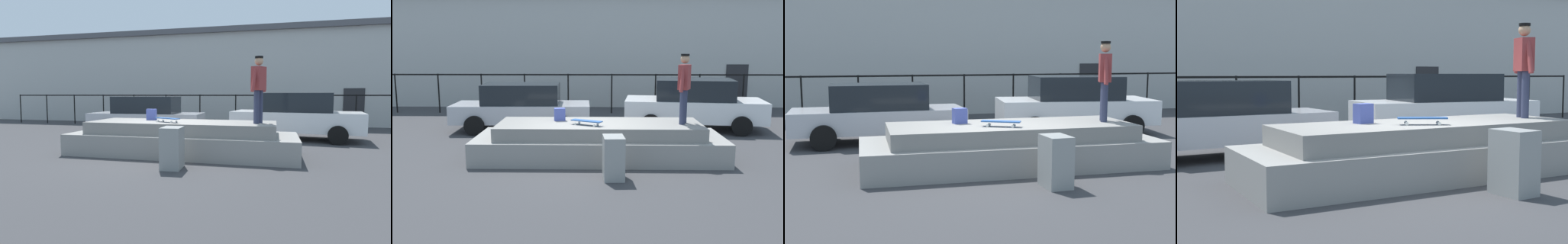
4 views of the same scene
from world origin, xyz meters
The scene contains 10 objects.
ground_plane centered at (0.00, 0.00, 0.00)m, with size 60.00×60.00×0.00m, color #38383A.
concrete_ledge centered at (0.35, 0.26, 0.42)m, with size 6.24×2.19×0.92m.
skateboarder centered at (2.44, 0.18, 1.92)m, with size 0.39×0.77×1.73m.
skateboard centered at (0.03, -0.09, 1.02)m, with size 0.80×0.54×0.12m.
backpack centered at (-0.69, 0.57, 1.08)m, with size 0.28×0.20×0.33m, color #3F4C99.
car_silver_sedan_near centered at (-2.24, 3.91, 0.82)m, with size 4.60×2.06×1.59m.
car_white_sedan_mid centered at (3.61, 4.24, 0.88)m, with size 4.83×2.66×1.73m.
utility_box centered at (0.64, -1.52, 0.47)m, with size 0.44×0.60×0.94m, color gray.
fence_row centered at (0.00, 7.76, 1.16)m, with size 24.06×0.06×1.68m.
warehouse_building centered at (0.00, 14.01, 2.72)m, with size 34.43×9.27×5.42m.
Camera 3 is at (-2.72, -9.60, 2.36)m, focal length 45.43 mm.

